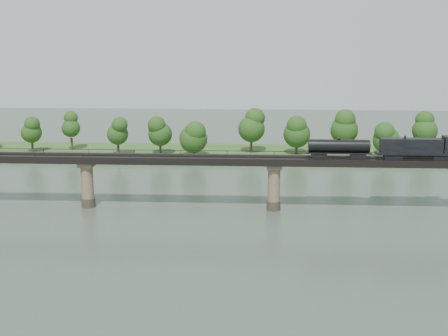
{
  "coord_description": "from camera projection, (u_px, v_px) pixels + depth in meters",
  "views": [
    {
      "loc": [
        -4.5,
        -84.86,
        35.92
      ],
      "look_at": [
        -10.57,
        30.0,
        9.0
      ],
      "focal_mm": 45.0,
      "sensor_mm": 36.0,
      "label": 1
    }
  ],
  "objects": [
    {
      "name": "ground",
      "position": [
        280.0,
        265.0,
        90.46
      ],
      "size": [
        400.0,
        400.0,
        0.0
      ],
      "primitive_type": "plane",
      "color": "#354435",
      "rests_on": "ground"
    },
    {
      "name": "far_bank",
      "position": [
        268.0,
        154.0,
        172.93
      ],
      "size": [
        300.0,
        24.0,
        1.6
      ],
      "primitive_type": "cube",
      "color": "#304F1F",
      "rests_on": "ground"
    },
    {
      "name": "bridge",
      "position": [
        274.0,
        185.0,
        118.39
      ],
      "size": [
        236.0,
        30.0,
        11.5
      ],
      "color": "#473A2D",
      "rests_on": "ground"
    },
    {
      "name": "bridge_superstructure",
      "position": [
        275.0,
        156.0,
        116.95
      ],
      "size": [
        220.0,
        4.9,
        0.75
      ],
      "color": "black",
      "rests_on": "bridge"
    },
    {
      "name": "far_treeline",
      "position": [
        241.0,
        130.0,
        167.17
      ],
      "size": [
        289.06,
        17.54,
        13.6
      ],
      "color": "#382619",
      "rests_on": "far_bank"
    }
  ]
}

